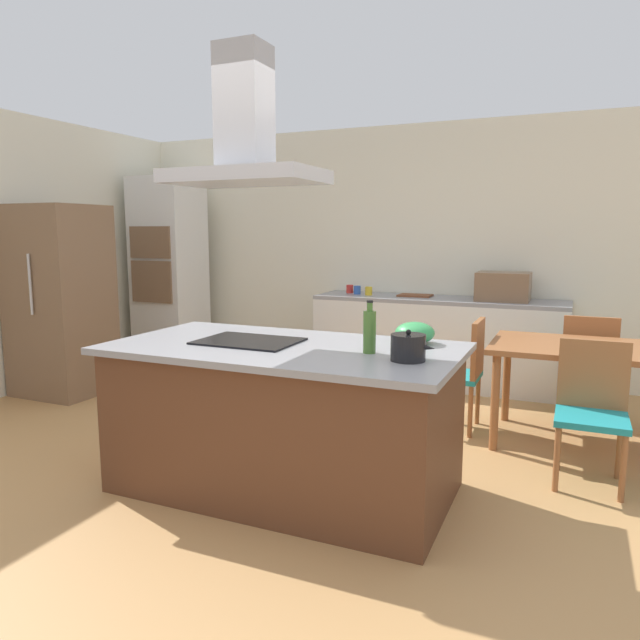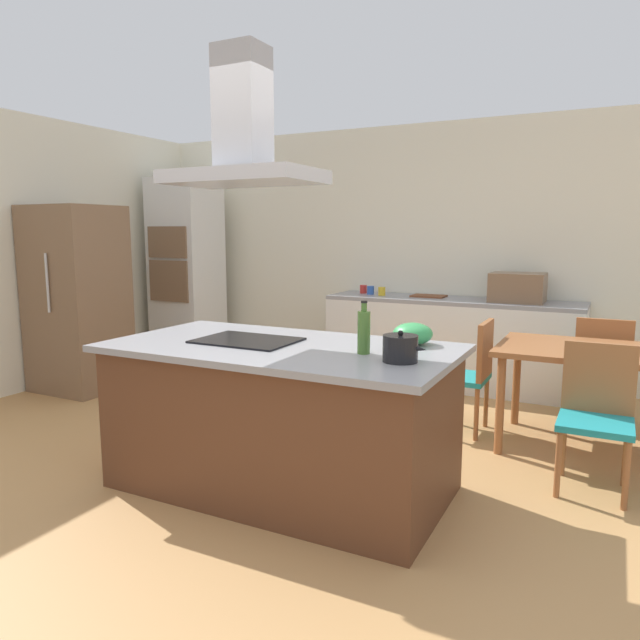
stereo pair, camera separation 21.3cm
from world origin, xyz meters
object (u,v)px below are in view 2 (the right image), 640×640
coffee_mug_red (363,289)px  olive_oil_bottle (364,331)px  coffee_mug_blue (371,290)px  chair_facing_island (597,407)px  range_hood (243,140)px  chair_facing_back_wall (603,364)px  mixing_bowl (413,334)px  coffee_mug_yellow (382,291)px  dining_table (602,361)px  wall_oven_stack (187,271)px  countertop_microwave (518,288)px  tea_kettle (401,348)px  cooktop (247,340)px  refrigerator (77,299)px  chair_at_left_end (471,369)px  cutting_board (429,296)px

coffee_mug_red → olive_oil_bottle: bearing=-67.2°
coffee_mug_blue → chair_facing_island: 3.08m
range_hood → coffee_mug_red: bearing=98.9°
chair_facing_back_wall → mixing_bowl: bearing=-118.7°
coffee_mug_yellow → dining_table: 2.53m
wall_oven_stack → chair_facing_island: size_ratio=2.47×
countertop_microwave → coffee_mug_yellow: countertop_microwave is taller
tea_kettle → mixing_bowl: (-0.09, 0.48, -0.01)m
tea_kettle → range_hood: 1.54m
countertop_microwave → chair_facing_back_wall: 1.16m
coffee_mug_blue → dining_table: coffee_mug_blue is taller
coffee_mug_blue → dining_table: 2.68m
mixing_bowl → wall_oven_stack: size_ratio=0.11×
mixing_bowl → chair_facing_back_wall: 2.16m
cooktop → tea_kettle: (1.04, -0.12, 0.06)m
refrigerator → chair_facing_back_wall: bearing=13.6°
coffee_mug_blue → wall_oven_stack: wall_oven_stack is taller
chair_facing_back_wall → refrigerator: bearing=-166.4°
cooktop → mixing_bowl: size_ratio=2.52×
tea_kettle → chair_at_left_end: size_ratio=0.26×
cooktop → mixing_bowl: mixing_bowl is taller
cutting_board → range_hood: 3.18m
chair_at_left_end → coffee_mug_blue: bearing=136.1°
olive_oil_bottle → coffee_mug_yellow: bearing=109.1°
wall_oven_stack → cutting_board: bearing=5.5°
olive_oil_bottle → chair_facing_island: olive_oil_bottle is taller
tea_kettle → dining_table: 1.93m
dining_table → cutting_board: bearing=140.5°
coffee_mug_blue → refrigerator: 3.00m
cutting_board → dining_table: size_ratio=0.24×
coffee_mug_blue → cutting_board: bearing=4.0°
cutting_board → range_hood: bearing=-95.5°
tea_kettle → countertop_microwave: bearing=87.4°
range_hood → coffee_mug_yellow: bearing=94.1°
olive_oil_bottle → mixing_bowl: 0.41m
cutting_board → chair_facing_island: 2.67m
coffee_mug_yellow → chair_at_left_end: bearing=-46.0°
cooktop → chair_facing_back_wall: (1.96, 2.22, -0.40)m
wall_oven_stack → coffee_mug_yellow: bearing=4.4°
chair_at_left_end → wall_oven_stack: bearing=163.5°
cooktop → coffee_mug_red: 2.99m
tea_kettle → coffee_mug_red: size_ratio=2.61×
range_hood → cutting_board: bearing=84.5°
countertop_microwave → range_hood: 3.28m
wall_oven_stack → dining_table: bearing=-13.4°
wall_oven_stack → chair_facing_back_wall: size_ratio=2.47×
countertop_microwave → coffee_mug_yellow: (-1.37, -0.04, -0.09)m
wall_oven_stack → dining_table: size_ratio=1.57×
tea_kettle → cooktop: bearing=173.6°
range_hood → cooktop: bearing=0.0°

